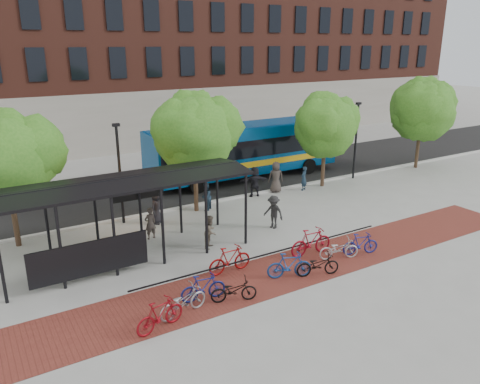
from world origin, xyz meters
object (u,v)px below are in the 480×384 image
bike_3 (203,287)px  bike_11 (360,244)px  lamp_post_right (356,138)px  tree_b (195,130)px  bike_10 (339,249)px  tree_d (423,107)px  bus (245,148)px  bike_5 (230,259)px  bike_9 (311,242)px  bike_8 (318,265)px  bike_4 (234,290)px  pedestrian_1 (150,223)px  pedestrian_8 (210,232)px  bus_shelter (123,191)px  pedestrian_6 (276,177)px  pedestrian_0 (156,207)px  bike_7 (289,265)px  lamp_post_left (120,171)px  pedestrian_9 (273,212)px  tree_c (326,123)px  bike_1 (160,315)px  bike_2 (183,302)px  tree_a (7,154)px  pedestrian_5 (254,182)px  pedestrian_7 (304,178)px

bike_3 → bike_11: (7.58, -0.12, -0.01)m
lamp_post_right → tree_b: bearing=-178.8°
bike_10 → tree_d: bearing=-41.2°
bike_11 → bike_10: bearing=100.6°
bus → tree_d: bearing=-18.6°
bike_5 → bike_9: 3.85m
bike_3 → bike_8: size_ratio=0.96×
lamp_post_right → bike_4: 17.95m
bike_10 → pedestrian_1: 8.69m
bike_10 → pedestrian_8: (-4.13, 3.87, 0.30)m
bus_shelter → pedestrian_6: bus_shelter is taller
bike_8 → pedestrian_0: size_ratio=1.01×
bike_5 → bike_8: (2.86, -2.03, -0.11)m
pedestrian_1 → pedestrian_6: bearing=-169.5°
bike_5 → bike_7: bearing=-132.1°
bus → bike_5: 13.96m
lamp_post_left → pedestrian_9: size_ratio=3.04×
tree_b → pedestrian_9: size_ratio=3.84×
tree_c → bike_10: size_ratio=3.40×
pedestrian_6 → bike_5: bearing=65.2°
pedestrian_6 → pedestrian_9: (-3.51, -4.75, -0.12)m
bike_5 → bike_11: bike_5 is taller
bike_10 → pedestrian_1: bearing=64.4°
bike_11 → bike_1: bearing=113.0°
pedestrian_1 → bike_11: bearing=131.8°
lamp_post_right → bike_3: lamp_post_right is taller
bike_2 → pedestrian_9: size_ratio=1.11×
lamp_post_left → tree_d: bearing=-0.6°
tree_c → tree_d: size_ratio=0.90×
bike_3 → bike_2: bearing=123.6°
bike_11 → pedestrian_1: (-7.20, 6.34, 0.28)m
tree_c → pedestrian_6: size_ratio=3.09×
tree_d → bike_2: tree_d is taller
tree_b → lamp_post_left: (-4.10, 0.25, -1.71)m
lamp_post_left → pedestrian_8: size_ratio=3.37×
bike_10 → pedestrian_9: 4.35m
tree_d → pedestrian_6: size_ratio=3.42×
tree_a → pedestrian_5: tree_a is taller
tree_a → bus: tree_a is taller
bike_8 → bike_2: bearing=106.9°
tree_d → bike_11: 17.35m
lamp_post_right → bike_11: 12.49m
bike_3 → tree_c: bearing=-48.3°
bike_3 → pedestrian_7: bearing=-44.9°
pedestrian_1 → pedestrian_0: bearing=-126.8°
pedestrian_6 → pedestrian_9: size_ratio=1.14×
bus_shelter → bike_9: size_ratio=5.19×
bike_3 → pedestrian_1: 6.24m
pedestrian_1 → tree_a: bearing=-31.2°
bike_7 → bike_5: bearing=69.9°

